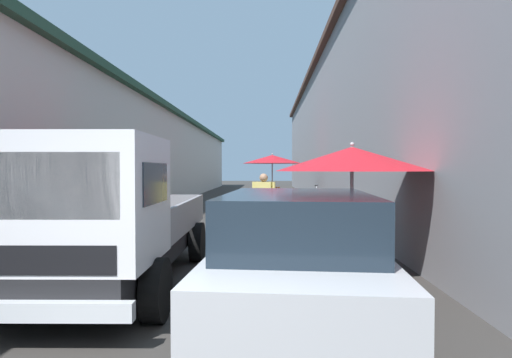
# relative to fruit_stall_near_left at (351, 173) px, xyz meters

# --- Properties ---
(ground) EXTENTS (90.00, 90.00, 0.00)m
(ground) POSITION_rel_fruit_stall_near_left_xyz_m (8.40, 2.45, -1.64)
(ground) COLOR #33302D
(building_left_whitewash) EXTENTS (49.80, 7.50, 4.68)m
(building_left_whitewash) POSITION_rel_fruit_stall_near_left_xyz_m (10.65, 9.50, 0.71)
(building_left_whitewash) COLOR beige
(building_left_whitewash) RESTS_ON ground
(building_right_concrete) EXTENTS (49.80, 7.50, 7.16)m
(building_right_concrete) POSITION_rel_fruit_stall_near_left_xyz_m (10.65, -4.60, 1.95)
(building_right_concrete) COLOR gray
(building_right_concrete) RESTS_ON ground
(fruit_stall_near_left) EXTENTS (2.49, 2.49, 2.15)m
(fruit_stall_near_left) POSITION_rel_fruit_stall_near_left_xyz_m (0.00, 0.00, 0.00)
(fruit_stall_near_left) COLOR #9E9EA3
(fruit_stall_near_left) RESTS_ON ground
(fruit_stall_mid_lane) EXTENTS (2.74, 2.74, 2.43)m
(fruit_stall_mid_lane) POSITION_rel_fruit_stall_near_left_xyz_m (12.52, 1.11, 0.27)
(fruit_stall_mid_lane) COLOR #9E9EA3
(fruit_stall_mid_lane) RESTS_ON ground
(fruit_stall_far_left) EXTENTS (2.43, 2.43, 2.41)m
(fruit_stall_far_left) POSITION_rel_fruit_stall_near_left_xyz_m (1.36, 5.05, 0.23)
(fruit_stall_far_left) COLOR #9E9EA3
(fruit_stall_far_left) RESTS_ON ground
(hatchback_car) EXTENTS (4.01, 2.13, 1.45)m
(hatchback_car) POSITION_rel_fruit_stall_near_left_xyz_m (-2.15, 1.02, -0.90)
(hatchback_car) COLOR #ADAFB5
(hatchback_car) RESTS_ON ground
(delivery_truck) EXTENTS (4.95, 2.04, 2.08)m
(delivery_truck) POSITION_rel_fruit_stall_near_left_xyz_m (-1.52, 3.48, -0.60)
(delivery_truck) COLOR black
(delivery_truck) RESTS_ON ground
(vendor_by_crates) EXTENTS (0.34, 0.61, 1.60)m
(vendor_by_crates) POSITION_rel_fruit_stall_near_left_xyz_m (4.00, 1.45, -0.72)
(vendor_by_crates) COLOR #665B4C
(vendor_by_crates) RESTS_ON ground
(parked_scooter) EXTENTS (1.65, 0.63, 1.14)m
(parked_scooter) POSITION_rel_fruit_stall_near_left_xyz_m (7.84, -0.29, -1.19)
(parked_scooter) COLOR black
(parked_scooter) RESTS_ON ground
(plastic_stool) EXTENTS (0.30, 0.30, 0.43)m
(plastic_stool) POSITION_rel_fruit_stall_near_left_xyz_m (6.21, 4.16, -1.31)
(plastic_stool) COLOR #194CB2
(plastic_stool) RESTS_ON ground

